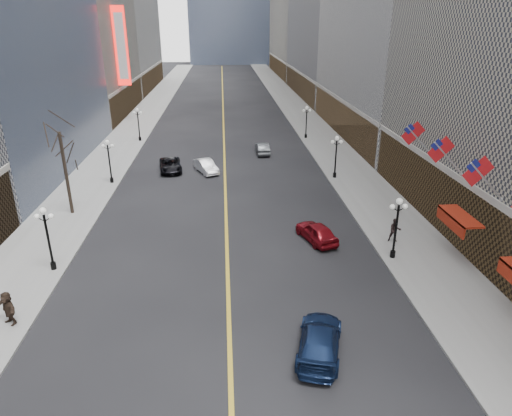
{
  "coord_description": "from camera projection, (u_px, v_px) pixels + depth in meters",
  "views": [
    {
      "loc": [
        -0.01,
        1.97,
        15.82
      ],
      "look_at": [
        1.46,
        22.39,
        7.38
      ],
      "focal_mm": 32.0,
      "sensor_mm": 36.0,
      "label": 1
    }
  ],
  "objects": [
    {
      "name": "flag_3",
      "position": [
        480.0,
        174.0,
        27.35
      ],
      "size": [
        2.87,
        0.12,
        2.87
      ],
      "color": "#B2B2B7",
      "rests_on": "ground"
    },
    {
      "name": "streetlamp_east_2",
      "position": [
        336.0,
        152.0,
        48.16
      ],
      "size": [
        1.26,
        0.44,
        4.52
      ],
      "color": "black",
      "rests_on": "sidewalk_east"
    },
    {
      "name": "flag_5",
      "position": [
        415.0,
        135.0,
        36.58
      ],
      "size": [
        2.87,
        0.12,
        2.87
      ],
      "color": "#B2B2B7",
      "rests_on": "ground"
    },
    {
      "name": "ped_east_walk",
      "position": [
        395.0,
        230.0,
        34.58
      ],
      "size": [
        0.98,
        0.64,
        1.87
      ],
      "primitive_type": "imported",
      "rotation": [
        0.0,
        0.0,
        -0.16
      ],
      "color": "black",
      "rests_on": "sidewalk_east"
    },
    {
      "name": "sidewalk_west",
      "position": [
        130.0,
        135.0,
        67.81
      ],
      "size": [
        6.0,
        230.0,
        0.15
      ],
      "primitive_type": "cube",
      "color": "gray",
      "rests_on": "ground"
    },
    {
      "name": "awning_c",
      "position": [
        457.0,
        218.0,
        31.78
      ],
      "size": [
        1.4,
        4.0,
        0.93
      ],
      "color": "maroon",
      "rests_on": "ground"
    },
    {
      "name": "streetlamp_east_1",
      "position": [
        397.0,
        222.0,
        31.56
      ],
      "size": [
        1.26,
        0.44,
        4.52
      ],
      "color": "black",
      "rests_on": "sidewalk_east"
    },
    {
      "name": "streetlamp_west_3",
      "position": [
        138.0,
        121.0,
        63.19
      ],
      "size": [
        1.26,
        0.44,
        4.52
      ],
      "color": "black",
      "rests_on": "sidewalk_west"
    },
    {
      "name": "ped_west_far",
      "position": [
        8.0,
        308.0,
        25.14
      ],
      "size": [
        1.78,
        1.54,
        1.98
      ],
      "primitive_type": "imported",
      "rotation": [
        0.0,
        0.0,
        -0.65
      ],
      "color": "#2F231A",
      "rests_on": "sidewalk_west"
    },
    {
      "name": "car_nb_far",
      "position": [
        170.0,
        165.0,
        51.45
      ],
      "size": [
        3.08,
        5.36,
        1.41
      ],
      "primitive_type": "imported",
      "rotation": [
        0.0,
        0.0,
        0.15
      ],
      "color": "black",
      "rests_on": "ground"
    },
    {
      "name": "car_sb_mid",
      "position": [
        317.0,
        232.0,
        35.09
      ],
      "size": [
        3.06,
        4.72,
        1.5
      ],
      "primitive_type": "imported",
      "rotation": [
        0.0,
        0.0,
        3.46
      ],
      "color": "maroon",
      "rests_on": "ground"
    },
    {
      "name": "tree_west_far",
      "position": [
        61.0,
        145.0,
        37.83
      ],
      "size": [
        3.6,
        3.6,
        7.92
      ],
      "color": "#2D231C",
      "rests_on": "sidewalk_west"
    },
    {
      "name": "streetlamp_east_3",
      "position": [
        306.0,
        119.0,
        64.76
      ],
      "size": [
        1.26,
        0.44,
        4.52
      ],
      "color": "black",
      "rests_on": "sidewalk_east"
    },
    {
      "name": "streetlamp_west_2",
      "position": [
        109.0,
        157.0,
        46.59
      ],
      "size": [
        1.26,
        0.44,
        4.52
      ],
      "color": "black",
      "rests_on": "sidewalk_west"
    },
    {
      "name": "car_sb_far",
      "position": [
        263.0,
        148.0,
        58.13
      ],
      "size": [
        1.63,
        4.35,
        1.42
      ],
      "primitive_type": "imported",
      "rotation": [
        0.0,
        0.0,
        3.17
      ],
      "color": "#474B4E",
      "rests_on": "ground"
    },
    {
      "name": "lane_line",
      "position": [
        223.0,
        120.0,
        77.99
      ],
      "size": [
        0.25,
        200.0,
        0.02
      ],
      "primitive_type": "cube",
      "color": "gold",
      "rests_on": "ground"
    },
    {
      "name": "streetlamp_west_1",
      "position": [
        47.0,
        232.0,
        29.99
      ],
      "size": [
        1.26,
        0.44,
        4.52
      ],
      "color": "black",
      "rests_on": "sidewalk_west"
    },
    {
      "name": "theatre_marquee",
      "position": [
        121.0,
        46.0,
        72.36
      ],
      "size": [
        2.0,
        0.55,
        12.0
      ],
      "color": "red",
      "rests_on": "ground"
    },
    {
      "name": "car_sb_near",
      "position": [
        320.0,
        340.0,
        23.2
      ],
      "size": [
        3.44,
        5.58,
        1.51
      ],
      "primitive_type": "imported",
      "rotation": [
        0.0,
        0.0,
        2.87
      ],
      "color": "#122246",
      "rests_on": "ground"
    },
    {
      "name": "sidewalk_east",
      "position": [
        315.0,
        132.0,
        69.67
      ],
      "size": [
        6.0,
        230.0,
        0.15
      ],
      "primitive_type": "cube",
      "color": "gray",
      "rests_on": "ground"
    },
    {
      "name": "flag_4",
      "position": [
        443.0,
        152.0,
        31.96
      ],
      "size": [
        2.87,
        0.12,
        2.87
      ],
      "color": "#B2B2B7",
      "rests_on": "ground"
    },
    {
      "name": "car_nb_mid",
      "position": [
        206.0,
        166.0,
        51.03
      ],
      "size": [
        3.07,
        4.59,
        1.43
      ],
      "primitive_type": "imported",
      "rotation": [
        0.0,
        0.0,
        0.4
      ],
      "color": "white",
      "rests_on": "ground"
    }
  ]
}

